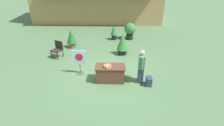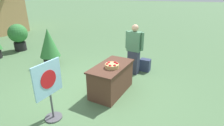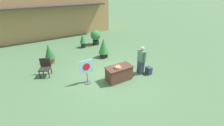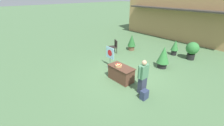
{
  "view_description": "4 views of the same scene",
  "coord_description": "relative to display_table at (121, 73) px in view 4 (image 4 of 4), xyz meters",
  "views": [
    {
      "loc": [
        0.37,
        -7.43,
        4.75
      ],
      "look_at": [
        0.19,
        -0.09,
        0.71
      ],
      "focal_mm": 28.0,
      "sensor_mm": 36.0,
      "label": 1
    },
    {
      "loc": [
        -3.49,
        -2.47,
        2.48
      ],
      "look_at": [
        0.57,
        -0.29,
        0.64
      ],
      "focal_mm": 28.0,
      "sensor_mm": 36.0,
      "label": 2
    },
    {
      "loc": [
        -3.58,
        -6.04,
        4.43
      ],
      "look_at": [
        0.14,
        0.22,
        0.66
      ],
      "focal_mm": 24.0,
      "sensor_mm": 36.0,
      "label": 3
    },
    {
      "loc": [
        4.85,
        -5.38,
        4.16
      ],
      "look_at": [
        -0.47,
        -0.61,
        0.8
      ],
      "focal_mm": 24.0,
      "sensor_mm": 36.0,
      "label": 4
    }
  ],
  "objects": [
    {
      "name": "ground_plane",
      "position": [
        -0.12,
        0.52,
        -0.39
      ],
      "size": [
        120.0,
        120.0,
        0.0
      ],
      "primitive_type": "plane",
      "color": "#4C7047"
    },
    {
      "name": "storefront_building",
      "position": [
        -1.56,
        10.93,
        1.94
      ],
      "size": [
        12.03,
        4.94,
        4.66
      ],
      "color": "tan",
      "rests_on": "ground_plane"
    },
    {
      "name": "display_table",
      "position": [
        0.0,
        0.0,
        0.0
      ],
      "size": [
        1.38,
        0.71,
        0.77
      ],
      "color": "brown",
      "rests_on": "ground_plane"
    },
    {
      "name": "apple_basket",
      "position": [
        -0.13,
        -0.08,
        0.44
      ],
      "size": [
        0.34,
        0.34,
        0.13
      ],
      "color": "tan",
      "rests_on": "display_table"
    },
    {
      "name": "person_visitor",
      "position": [
        1.4,
        -0.06,
        0.43
      ],
      "size": [
        0.28,
        0.61,
        1.61
      ],
      "rotation": [
        0.0,
        0.0,
        3.1
      ],
      "color": "#33384C",
      "rests_on": "ground_plane"
    },
    {
      "name": "backpack",
      "position": [
        1.76,
        -0.35,
        -0.18
      ],
      "size": [
        0.24,
        0.34,
        0.42
      ],
      "color": "#2D3856",
      "rests_on": "ground_plane"
    },
    {
      "name": "poster_board",
      "position": [
        -1.53,
        0.58,
        0.33
      ],
      "size": [
        0.67,
        0.36,
        1.28
      ],
      "rotation": [
        0.0,
        0.0,
        -1.57
      ],
      "color": "#4C4C51",
      "rests_on": "ground_plane"
    },
    {
      "name": "patio_chair",
      "position": [
        -3.19,
        2.44,
        0.15
      ],
      "size": [
        0.73,
        0.73,
        0.96
      ],
      "rotation": [
        0.0,
        0.0,
        4.27
      ],
      "color": "#28231E",
      "rests_on": "ground_plane"
    },
    {
      "name": "potted_plant_far_left",
      "position": [
        -2.69,
        3.86,
        0.29
      ],
      "size": [
        0.64,
        0.64,
        1.24
      ],
      "color": "brown",
      "rests_on": "ground_plane"
    },
    {
      "name": "potted_plant_far_right",
      "position": [
        0.65,
        2.9,
        0.35
      ],
      "size": [
        0.72,
        0.72,
        1.35
      ],
      "color": "black",
      "rests_on": "ground_plane"
    },
    {
      "name": "potted_plant_near_right",
      "position": [
        0.11,
        5.39,
        0.24
      ],
      "size": [
        0.53,
        0.53,
        1.12
      ],
      "color": "black",
      "rests_on": "ground_plane"
    },
    {
      "name": "potted_plant_near_left",
      "position": [
        1.26,
        5.5,
        0.32
      ],
      "size": [
        0.83,
        0.83,
        1.22
      ],
      "color": "black",
      "rests_on": "ground_plane"
    }
  ]
}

